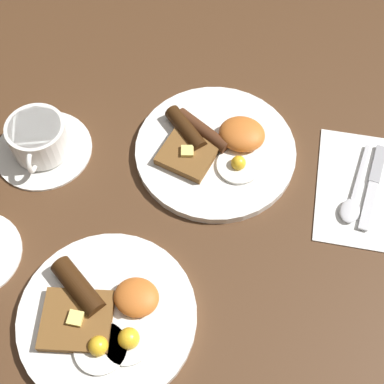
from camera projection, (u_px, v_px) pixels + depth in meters
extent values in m
plane|color=#4C301C|center=(215.00, 153.00, 0.89)|extent=(3.00, 3.00, 0.00)
cylinder|color=white|center=(215.00, 151.00, 0.88)|extent=(0.27, 0.27, 0.01)
cylinder|color=white|center=(239.00, 165.00, 0.86)|extent=(0.07, 0.07, 0.01)
sphere|color=yellow|center=(238.00, 163.00, 0.85)|extent=(0.02, 0.02, 0.02)
ellipsoid|color=orange|center=(242.00, 134.00, 0.87)|extent=(0.08, 0.07, 0.03)
cylinder|color=#341C0A|center=(186.00, 129.00, 0.88)|extent=(0.09, 0.08, 0.03)
cylinder|color=#482615|center=(203.00, 131.00, 0.88)|extent=(0.10, 0.07, 0.02)
cube|color=brown|center=(187.00, 155.00, 0.86)|extent=(0.10, 0.09, 0.01)
cube|color=#F4E072|center=(187.00, 151.00, 0.85)|extent=(0.02, 0.02, 0.01)
cylinder|color=white|center=(107.00, 317.00, 0.74)|extent=(0.25, 0.25, 0.01)
cylinder|color=white|center=(127.00, 342.00, 0.72)|extent=(0.06, 0.06, 0.01)
sphere|color=yellow|center=(129.00, 338.00, 0.71)|extent=(0.03, 0.03, 0.03)
cylinder|color=white|center=(101.00, 348.00, 0.71)|extent=(0.07, 0.07, 0.01)
sphere|color=yellow|center=(98.00, 346.00, 0.70)|extent=(0.03, 0.03, 0.03)
ellipsoid|color=orange|center=(136.00, 297.00, 0.73)|extent=(0.06, 0.06, 0.03)
cylinder|color=#351D0B|center=(78.00, 287.00, 0.74)|extent=(0.09, 0.08, 0.03)
cube|color=brown|center=(77.00, 320.00, 0.73)|extent=(0.11, 0.10, 0.01)
cube|color=#F4E072|center=(76.00, 318.00, 0.72)|extent=(0.02, 0.02, 0.01)
cylinder|color=white|center=(43.00, 149.00, 0.89)|extent=(0.16, 0.16, 0.01)
cylinder|color=white|center=(39.00, 137.00, 0.86)|extent=(0.10, 0.10, 0.06)
cylinder|color=#56331E|center=(34.00, 127.00, 0.84)|extent=(0.08, 0.08, 0.00)
torus|color=white|center=(32.00, 161.00, 0.84)|extent=(0.02, 0.04, 0.04)
cube|color=white|center=(364.00, 186.00, 0.86)|extent=(0.17, 0.23, 0.01)
cube|color=silver|center=(368.00, 205.00, 0.83)|extent=(0.02, 0.09, 0.00)
cube|color=#9E9EA3|center=(378.00, 164.00, 0.87)|extent=(0.02, 0.07, 0.01)
ellipsoid|color=silver|center=(350.00, 211.00, 0.83)|extent=(0.03, 0.05, 0.01)
cube|color=silver|center=(360.00, 172.00, 0.86)|extent=(0.02, 0.11, 0.00)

